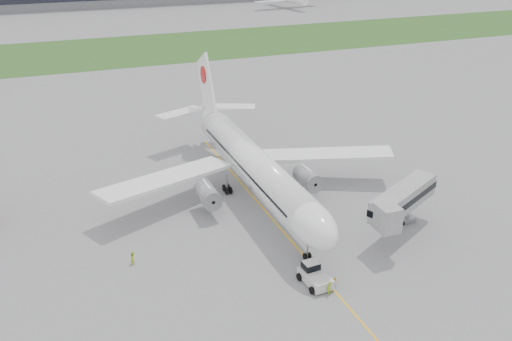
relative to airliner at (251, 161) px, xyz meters
name	(u,v)px	position (x,y,z in m)	size (l,w,h in m)	color
ground	(263,208)	(0.00, -4.87, -5.66)	(600.00, 600.00, 0.00)	gray
apron_markings	(276,223)	(0.00, -9.87, -5.66)	(70.00, 70.00, 0.04)	yellow
grass_strip	(126,50)	(0.00, 115.13, -5.65)	(600.00, 50.00, 0.02)	#2A5C22
airliner	(251,161)	(0.00, 0.00, 0.00)	(48.13, 53.95, 17.88)	white
pushback_tug	(314,275)	(-1.46, -24.69, -4.61)	(3.31, 4.65, 2.29)	silver
jet_bridge	(401,201)	(14.28, -18.67, -0.62)	(13.79, 10.27, 6.81)	#ACACAF
safety_cone_left	(317,274)	(-0.50, -23.69, -5.38)	(0.41, 0.41, 0.56)	orange
safety_cone_right	(335,279)	(1.04, -25.29, -5.38)	(0.41, 0.41, 0.57)	orange
ground_crew_near	(329,288)	(-0.90, -27.39, -4.78)	(0.64, 0.42, 1.76)	#9DCC22
ground_crew_far	(133,258)	(-20.62, -12.85, -4.81)	(0.82, 0.64, 1.70)	#CEF929
distant_aircraft_right	(287,8)	(89.14, 184.87, -5.66)	(34.33, 30.30, 13.13)	white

